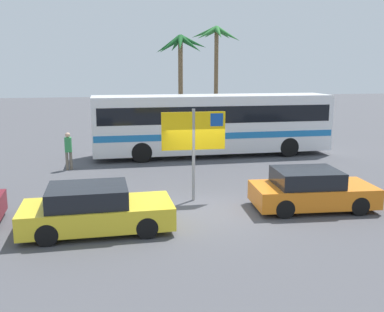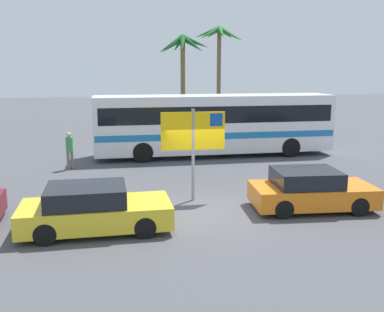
% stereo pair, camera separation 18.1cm
% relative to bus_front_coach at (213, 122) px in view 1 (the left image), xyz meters
% --- Properties ---
extents(ground, '(120.00, 120.00, 0.00)m').
position_rel_bus_front_coach_xyz_m(ground, '(-2.28, -9.06, -1.78)').
color(ground, '#4C4C51').
extents(bus_front_coach, '(12.36, 2.45, 3.17)m').
position_rel_bus_front_coach_xyz_m(bus_front_coach, '(0.00, 0.00, 0.00)').
color(bus_front_coach, white).
rests_on(bus_front_coach, ground).
extents(ferry_sign, '(2.20, 0.11, 3.20)m').
position_rel_bus_front_coach_xyz_m(ferry_sign, '(-2.55, -7.80, 0.54)').
color(ferry_sign, gray).
rests_on(ferry_sign, ground).
extents(car_yellow, '(4.22, 1.93, 1.32)m').
position_rel_bus_front_coach_xyz_m(car_yellow, '(-5.92, -10.21, -1.15)').
color(car_yellow, yellow).
rests_on(car_yellow, ground).
extents(car_orange, '(4.04, 2.14, 1.32)m').
position_rel_bus_front_coach_xyz_m(car_orange, '(0.99, -9.49, -1.15)').
color(car_orange, orange).
rests_on(car_orange, ground).
extents(pedestrian_near_sign, '(0.32, 0.32, 1.71)m').
position_rel_bus_front_coach_xyz_m(pedestrian_near_sign, '(-7.21, -2.05, -0.77)').
color(pedestrian_near_sign, '#706656').
rests_on(pedestrian_near_sign, ground).
extents(palm_tree_seaside, '(3.69, 3.73, 6.79)m').
position_rel_bus_front_coach_xyz_m(palm_tree_seaside, '(-0.27, 8.14, 3.79)').
color(palm_tree_seaside, brown).
rests_on(palm_tree_seaside, ground).
extents(palm_tree_inland, '(3.98, 4.23, 7.75)m').
position_rel_bus_front_coach_xyz_m(palm_tree_inland, '(3.20, 11.86, 4.66)').
color(palm_tree_inland, brown).
rests_on(palm_tree_inland, ground).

